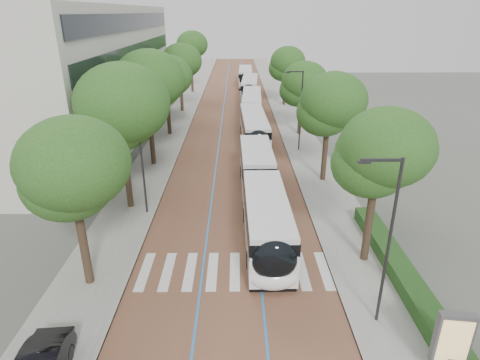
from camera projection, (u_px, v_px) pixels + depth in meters
name	position (u px, v px, depth m)	size (l,w,h in m)	color
ground	(231.00, 282.00, 21.41)	(160.00, 160.00, 0.00)	#51544C
road	(234.00, 111.00, 58.28)	(11.00, 140.00, 0.02)	brown
sidewalk_left	(182.00, 111.00, 58.19)	(4.00, 140.00, 0.12)	gray
sidewalk_right	(285.00, 111.00, 58.32)	(4.00, 140.00, 0.12)	gray
kerb_left	(196.00, 111.00, 58.21)	(0.20, 140.00, 0.14)	gray
kerb_right	(272.00, 111.00, 58.31)	(0.20, 140.00, 0.14)	gray
zebra_crossing	(235.00, 271.00, 22.32)	(10.55, 3.60, 0.01)	silver
lane_line_left	(223.00, 111.00, 58.26)	(0.12, 126.00, 0.01)	blue
lane_line_right	(245.00, 111.00, 58.29)	(0.12, 126.00, 0.01)	blue
office_building	(57.00, 74.00, 44.33)	(18.11, 40.00, 14.00)	#BAB7AC
hedge	(402.00, 273.00, 21.29)	(1.20, 14.00, 0.80)	#183A14
streetlight_near	(387.00, 232.00, 16.84)	(1.82, 0.20, 8.00)	#29292B
streetlight_far	(299.00, 105.00, 39.88)	(1.82, 0.20, 8.00)	#29292B
lamp_post_left	(142.00, 159.00, 27.13)	(0.14, 0.14, 8.00)	#29292B
trees_left	(159.00, 81.00, 40.61)	(6.28, 60.29, 9.92)	black
trees_right	(310.00, 91.00, 40.09)	(5.27, 47.02, 8.56)	black
lead_bus	(262.00, 195.00, 27.68)	(2.81, 18.44, 3.20)	black
bus_queued_0	(254.00, 130.00, 42.99)	(2.89, 12.47, 3.20)	white
bus_queued_1	(252.00, 106.00, 54.24)	(3.04, 12.49, 3.20)	white
bus_queued_2	(250.00, 88.00, 66.59)	(3.24, 12.52, 3.20)	white
bus_queued_3	(245.00, 77.00, 77.97)	(2.78, 12.45, 3.20)	white
ad_panel	(452.00, 342.00, 15.44)	(1.39, 0.60, 2.81)	#59595B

